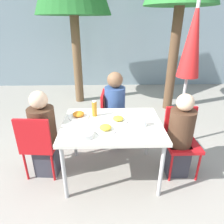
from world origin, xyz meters
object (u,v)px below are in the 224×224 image
chair_left (38,142)px  drinking_cup (143,122)px  person_left (44,136)px  person_far (115,111)px  chair_right (181,136)px  bottle (94,109)px  closed_umbrella (191,48)px  chair_far (110,114)px  person_right (180,138)px  salad_bowl (85,135)px

chair_left → drinking_cup: chair_left is taller
person_left → person_far: person_far is taller
drinking_cup → chair_right: bearing=15.7°
person_far → bottle: bearing=-24.9°
closed_umbrella → chair_far: bearing=175.5°
bottle → drinking_cup: 0.64m
chair_right → person_far: (-0.82, 0.61, 0.07)m
person_right → person_far: (-0.77, 0.69, 0.05)m
chair_far → person_far: person_far is taller
chair_right → salad_bowl: chair_right is taller
person_far → bottle: (-0.28, -0.48, 0.26)m
person_right → drinking_cup: (-0.48, -0.07, 0.26)m
chair_left → closed_umbrella: (1.97, 0.68, 1.00)m
chair_far → closed_umbrella: size_ratio=0.40×
salad_bowl → person_far: bearing=70.1°
person_far → chair_right: bearing=58.5°
person_right → chair_far: bearing=-41.8°
bottle → drinking_cup: (0.57, -0.28, -0.05)m
salad_bowl → chair_right: bearing=17.5°
chair_left → person_far: size_ratio=0.73×
bottle → salad_bowl: 0.51m
person_left → chair_left: bearing=-121.9°
chair_right → salad_bowl: bearing=17.1°
chair_far → salad_bowl: (-0.28, -1.04, 0.26)m
person_left → bottle: 0.71m
chair_far → salad_bowl: chair_far is taller
person_left → chair_far: size_ratio=1.31×
chair_far → drinking_cup: size_ratio=9.34×
chair_right → drinking_cup: size_ratio=9.34×
chair_right → drinking_cup: (-0.53, -0.15, 0.28)m
person_far → bottle: size_ratio=5.79×
person_left → chair_far: 1.07m
bottle → salad_bowl: (-0.08, -0.50, -0.07)m
person_left → drinking_cup: 1.23m
person_left → closed_umbrella: closed_umbrella is taller
chair_right → chair_far: (-0.90, 0.67, 0.00)m
chair_far → closed_umbrella: 1.49m
chair_far → person_right: bearing=53.7°
chair_right → person_right: person_right is taller
person_right → chair_far: 1.13m
person_left → person_right: size_ratio=1.03×
person_left → bottle: size_ratio=5.49×
chair_far → person_far: (0.08, -0.06, 0.07)m
chair_right → bottle: bottle is taller
chair_left → person_left: person_left is taller
person_right → salad_bowl: 1.19m
chair_left → bottle: size_ratio=4.20×
person_right → person_far: 1.04m
chair_right → person_right: size_ratio=0.79×
chair_far → closed_umbrella: bearing=90.5°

